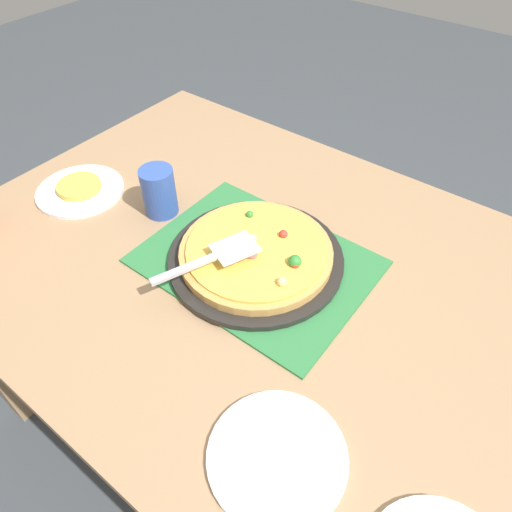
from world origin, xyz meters
TOP-DOWN VIEW (x-y plane):
  - ground_plane at (0.00, 0.00)m, footprint 8.00×8.00m
  - dining_table at (0.00, 0.00)m, footprint 1.40×1.00m
  - placemat at (0.00, 0.00)m, footprint 0.48×0.36m
  - pizza_pan at (0.00, 0.00)m, footprint 0.38×0.38m
  - pizza at (0.00, 0.00)m, footprint 0.33×0.33m
  - plate_far_right at (-0.51, -0.07)m, footprint 0.22×0.22m
  - plate_side at (0.28, -0.32)m, footprint 0.22×0.22m
  - served_slice_right at (-0.51, -0.07)m, footprint 0.11×0.11m
  - cup_far at (-0.29, -0.00)m, footprint 0.08×0.08m
  - pizza_server at (-0.04, -0.09)m, footprint 0.13×0.23m

SIDE VIEW (x-z plane):
  - ground_plane at x=0.00m, z-range 0.00..0.00m
  - dining_table at x=0.00m, z-range 0.27..1.02m
  - placemat at x=0.00m, z-range 0.75..0.76m
  - plate_far_right at x=-0.51m, z-range 0.75..0.76m
  - plate_side at x=0.28m, z-range 0.75..0.76m
  - pizza_pan at x=0.00m, z-range 0.76..0.77m
  - served_slice_right at x=-0.51m, z-range 0.76..0.78m
  - pizza at x=0.00m, z-range 0.76..0.81m
  - cup_far at x=-0.29m, z-range 0.75..0.87m
  - pizza_server at x=-0.04m, z-range 0.81..0.82m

